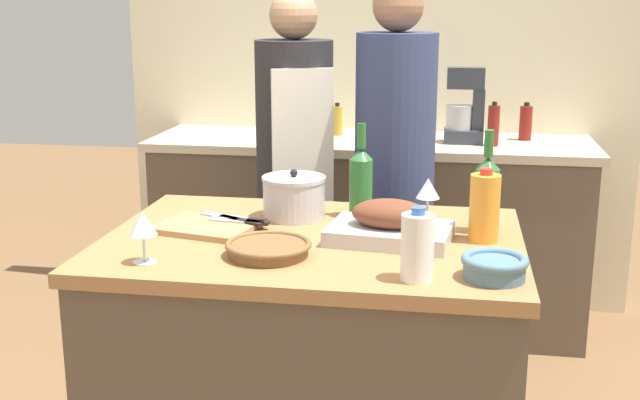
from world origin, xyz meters
name	(u,v)px	position (x,y,z in m)	size (l,w,h in m)	color
kitchen_island	(313,379)	(0.00, 0.00, 0.45)	(1.21, 0.86, 0.91)	brown
back_counter	(369,232)	(0.00, 1.58, 0.46)	(2.11, 0.60, 0.93)	brown
back_wall	(378,61)	(0.00, 1.93, 1.27)	(2.61, 0.10, 2.55)	beige
roasting_pan	(390,225)	(0.22, 0.00, 0.95)	(0.37, 0.28, 0.12)	#BCBCC1
wicker_basket	(268,248)	(-0.09, -0.19, 0.93)	(0.24, 0.24, 0.04)	brown
cutting_board	(207,227)	(-0.33, 0.02, 0.92)	(0.32, 0.27, 0.02)	#AD7F51
stock_pot	(294,197)	(-0.10, 0.20, 0.97)	(0.20, 0.20, 0.16)	#B7B7BC
mixing_bowl	(494,266)	(0.51, -0.28, 0.94)	(0.17, 0.17, 0.06)	slate
juice_jug	(485,208)	(0.49, 0.05, 1.00)	(0.09, 0.09, 0.21)	orange
milk_jug	(417,247)	(0.32, -0.32, 0.99)	(0.08, 0.08, 0.19)	white
wine_bottle_green	(486,192)	(0.50, 0.14, 1.03)	(0.07, 0.07, 0.31)	#28662D
wine_bottle_dark	(361,180)	(0.11, 0.25, 1.02)	(0.07, 0.07, 0.30)	#28662D
wine_glass_left	(428,190)	(0.32, 0.24, 1.00)	(0.07, 0.07, 0.14)	silver
wine_glass_right	(143,225)	(-0.40, -0.30, 1.01)	(0.07, 0.07, 0.14)	silver
knife_chef	(234,219)	(-0.26, 0.08, 0.93)	(0.23, 0.13, 0.01)	#B7B7BC
knife_paring	(241,221)	(-0.23, 0.06, 0.93)	(0.19, 0.05, 0.01)	#B7B7BC
knife_bread	(244,219)	(-0.23, 0.09, 0.93)	(0.16, 0.07, 0.01)	#B7B7BC
stand_mixer	(465,112)	(0.44, 1.57, 1.07)	(0.18, 0.14, 0.35)	#333842
condiment_bottle_tall	(526,123)	(0.73, 1.69, 1.01)	(0.06, 0.06, 0.18)	maroon
condiment_bottle_short	(493,125)	(0.57, 1.50, 1.02)	(0.05, 0.05, 0.20)	maroon
condiment_bottle_extra	(337,120)	(-0.17, 1.68, 1.00)	(0.05, 0.05, 0.16)	#B28E2D
person_cook_aproned	(295,173)	(-0.23, 0.89, 0.90)	(0.33, 0.34, 1.62)	beige
person_cook_guest	(394,173)	(0.17, 0.86, 0.92)	(0.31, 0.31, 1.65)	beige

